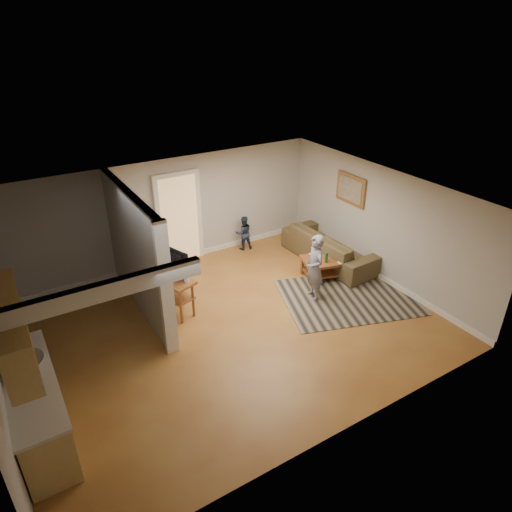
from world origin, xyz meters
The scene contains 11 objects.
ground centered at (0.00, 0.00, 0.00)m, with size 7.50×7.50×0.00m, color brown.
room_shell centered at (-1.07, 0.43, 1.46)m, with size 7.54×6.02×2.52m.
area_rug centered at (2.61, -0.40, 0.01)m, with size 2.71×1.98×0.01m, color black.
sofa centered at (3.30, 1.08, 0.00)m, with size 2.53×0.99×0.74m, color #443E22.
coffee_table centered at (2.82, 0.50, 0.36)m, with size 1.32×0.97×0.70m.
tv_console centered at (-0.73, 1.13, 0.71)m, with size 0.83×1.33×1.07m.
speaker_left centered at (-0.47, 1.20, 0.44)m, with size 0.09×0.09×0.87m, color black.
speaker_right centered at (-0.41, 1.98, 0.45)m, with size 0.09×0.09×0.91m, color black.
toy_basket centered at (-0.60, 2.24, 0.18)m, with size 0.49×0.49×0.44m.
child centered at (1.96, -0.02, 0.00)m, with size 0.52×0.34×1.42m, color gray.
toddler centered at (1.87, 2.70, 0.00)m, with size 0.43×0.33×0.88m, color #212C46.
Camera 1 is at (-3.25, -6.26, 5.22)m, focal length 32.00 mm.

